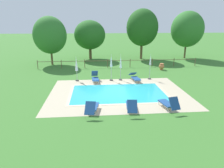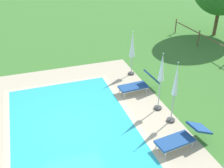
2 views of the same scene
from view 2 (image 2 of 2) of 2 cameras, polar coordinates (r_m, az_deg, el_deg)
ground_plane at (r=10.19m, az=-8.09°, el=-9.67°), size 160.00×160.00×0.00m
pool_deck_paving at (r=10.19m, az=-8.09°, el=-9.66°), size 10.84×8.00×0.01m
swimming_pool_water at (r=10.19m, az=-8.09°, el=-9.65°), size 7.31×4.46×0.01m
pool_coping_rim at (r=10.18m, az=-8.09°, el=-9.63°), size 7.79×4.94×0.01m
sun_lounger_north_near_steps at (r=12.27m, az=5.68°, el=-0.03°), size 0.70×1.94×0.94m
sun_lounger_south_near_corner at (r=9.54m, az=14.59°, el=-10.85°), size 0.86×2.13×0.72m
patio_umbrella_closed_row_west at (r=10.54m, az=10.37°, el=2.35°), size 0.32×0.32×2.50m
patio_umbrella_closed_row_mid_west at (r=9.94m, az=13.21°, el=-0.33°), size 0.32×0.32×2.51m
patio_umbrella_closed_row_centre at (r=13.35m, az=4.29°, el=7.87°), size 0.32×0.32×2.32m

